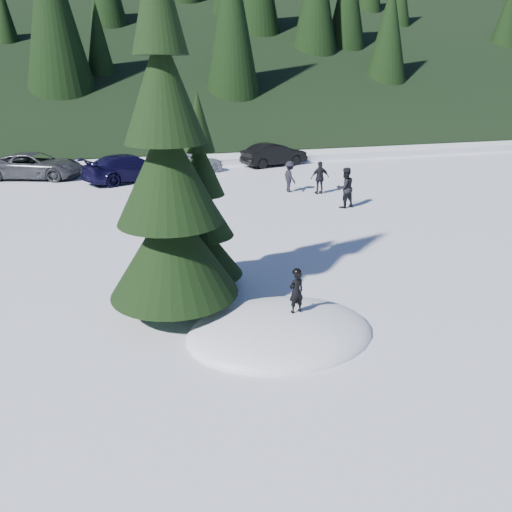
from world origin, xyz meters
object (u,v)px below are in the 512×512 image
object	(u,v)px
spruce_tall	(169,185)
adult_1	(320,178)
spruce_short	(202,216)
child_skier	(296,292)
car_3	(129,168)
adult_0	(345,188)
adult_2	(290,177)
car_5	(274,154)
car_4	(191,163)
car_2	(36,166)

from	to	relation	value
spruce_tall	adult_1	bearing A→B (deg)	51.83
spruce_short	child_skier	distance (m)	3.69
car_3	child_skier	bearing A→B (deg)	163.53
spruce_short	adult_0	world-z (taller)	spruce_short
spruce_tall	adult_0	size ratio (longest dim) A/B	4.73
adult_2	car_5	bearing A→B (deg)	-18.08
adult_1	car_5	xyz separation A→B (m)	(0.36, 8.30, -0.10)
spruce_short	car_5	xyz separation A→B (m)	(8.17, 18.10, -1.38)
spruce_tall	car_4	world-z (taller)	spruce_tall
child_skier	car_2	bearing A→B (deg)	-79.52
spruce_tall	adult_1	world-z (taller)	spruce_tall
car_2	car_3	world-z (taller)	car_3
adult_2	car_4	world-z (taller)	adult_2
child_skier	car_2	distance (m)	22.63
adult_0	car_3	distance (m)	12.56
adult_2	car_5	distance (m)	7.66
spruce_short	car_4	distance (m)	17.13
spruce_short	adult_2	distance (m)	12.53
adult_1	car_3	distance (m)	10.79
spruce_tall	adult_0	world-z (taller)	spruce_tall
adult_0	car_2	bearing A→B (deg)	-50.85
car_2	car_5	size ratio (longest dim) A/B	1.20
adult_1	car_3	world-z (taller)	adult_1
spruce_tall	adult_1	distance (m)	14.47
car_5	car_4	bearing A→B (deg)	87.29
adult_1	car_5	world-z (taller)	adult_1
spruce_tall	car_5	world-z (taller)	spruce_tall
spruce_short	car_5	size ratio (longest dim) A/B	1.22
spruce_short	adult_0	bearing A→B (deg)	41.86
spruce_tall	adult_2	size ratio (longest dim) A/B	5.46
child_skier	adult_1	size ratio (longest dim) A/B	0.63
adult_1	car_4	xyz separation A→B (m)	(-5.30, 7.09, -0.15)
spruce_tall	adult_0	bearing A→B (deg)	43.63
adult_2	child_skier	bearing A→B (deg)	154.79
spruce_short	adult_0	distance (m)	10.54
spruce_short	adult_2	bearing A→B (deg)	58.51
car_4	spruce_short	bearing A→B (deg)	148.57
spruce_tall	adult_1	size ratio (longest dim) A/B	5.26
car_2	car_3	size ratio (longest dim) A/B	1.02
spruce_tall	child_skier	distance (m)	3.89
car_3	spruce_tall	bearing A→B (deg)	155.78
spruce_short	car_3	world-z (taller)	spruce_short
car_3	car_4	size ratio (longest dim) A/B	1.32
adult_1	car_3	size ratio (longest dim) A/B	0.32
car_2	car_3	bearing A→B (deg)	-94.71
adult_0	adult_2	bearing A→B (deg)	-83.21
spruce_tall	spruce_short	bearing A→B (deg)	54.46
spruce_tall	car_2	xyz separation A→B (m)	(-5.30, 19.46, -2.59)
car_2	car_5	bearing A→B (deg)	-70.22
child_skier	car_3	world-z (taller)	child_skier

